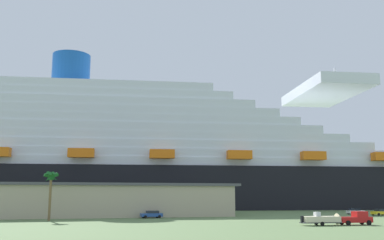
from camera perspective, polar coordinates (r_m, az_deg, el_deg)
ground_plane at (r=120.29m, az=1.32°, el=-12.04°), size 600.00×600.00×0.00m
cruise_ship at (r=161.20m, az=-4.67°, el=-5.49°), size 262.19×55.91×64.95m
terminal_building at (r=108.59m, az=-14.41°, el=-9.98°), size 73.53×27.37×7.55m
pickup_truck at (r=79.21m, az=20.45°, el=-11.86°), size 5.63×2.34×2.20m
small_boat_on_trailer at (r=76.35m, az=16.82°, el=-12.22°), size 8.58×2.25×2.15m
palm_tree at (r=90.46m, az=-17.80°, el=-7.44°), size 2.97×2.94×9.40m
parked_car_white_van at (r=122.07m, az=20.39°, el=-11.02°), size 4.38×2.35×1.58m
parked_car_yellow_taxi at (r=118.41m, az=23.24°, el=-10.90°), size 4.83×2.69×1.58m
parked_car_blue_suv at (r=96.92m, az=-5.25°, el=-12.05°), size 4.86×2.58×1.58m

